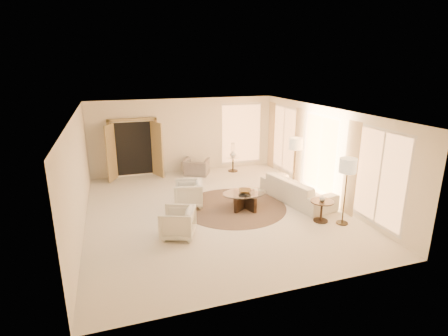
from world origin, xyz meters
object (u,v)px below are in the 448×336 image
object	(u,v)px
armchair_right	(178,221)
floor_lamp_far	(348,169)
accent_chair	(196,164)
side_vase	(233,154)
side_table	(233,163)
armchair_left	(188,192)
coffee_table	(245,198)
sofa	(297,189)
end_vase	(322,198)
end_table	(322,207)
floor_lamp_near	(296,146)
bowl	(245,191)

from	to	relation	value
armchair_right	floor_lamp_far	bearing A→B (deg)	103.64
accent_chair	side_vase	xyz separation A→B (m)	(1.47, 0.00, 0.30)
side_table	floor_lamp_far	bearing A→B (deg)	-77.76
side_table	side_vase	distance (m)	0.35
armchair_left	accent_chair	xyz separation A→B (m)	(0.93, 2.86, -0.01)
armchair_right	coffee_table	xyz separation A→B (m)	(2.16, 1.12, -0.09)
sofa	end_vase	distance (m)	1.52
armchair_right	end_table	bearing A→B (deg)	107.17
side_table	side_vase	bearing A→B (deg)	180.00
accent_chair	side_vase	bearing A→B (deg)	-153.18
side_table	floor_lamp_far	world-z (taller)	floor_lamp_far
end_vase	side_vase	size ratio (longest dim) A/B	0.63
accent_chair	coffee_table	world-z (taller)	accent_chair
coffee_table	armchair_left	bearing A→B (deg)	155.45
floor_lamp_near	coffee_table	bearing A→B (deg)	-157.59
floor_lamp_near	bowl	bearing A→B (deg)	-157.59
bowl	floor_lamp_far	bearing A→B (deg)	-40.57
accent_chair	side_vase	world-z (taller)	side_vase
end_vase	side_table	bearing A→B (deg)	97.98
end_vase	floor_lamp_near	bearing A→B (deg)	78.92
floor_lamp_far	bowl	size ratio (longest dim) A/B	4.79
coffee_table	side_vase	size ratio (longest dim) A/B	6.40
floor_lamp_far	floor_lamp_near	bearing A→B (deg)	90.00
sofa	armchair_right	size ratio (longest dim) A/B	3.14
coffee_table	floor_lamp_far	bearing A→B (deg)	-40.57
armchair_right	end_vase	bearing A→B (deg)	107.17
sofa	floor_lamp_near	bearing A→B (deg)	-34.27
sofa	armchair_right	world-z (taller)	armchair_right
sofa	floor_lamp_far	world-z (taller)	floor_lamp_far
armchair_left	end_vase	distance (m)	3.77
sofa	end_vase	xyz separation A→B (m)	(-0.11, -1.49, 0.29)
armchair_left	end_vase	size ratio (longest dim) A/B	5.09
floor_lamp_near	accent_chair	bearing A→B (deg)	134.13
coffee_table	side_table	size ratio (longest dim) A/B	2.86
sofa	end_table	bearing A→B (deg)	164.34
bowl	armchair_left	bearing A→B (deg)	155.45
floor_lamp_far	side_vase	xyz separation A→B (m)	(-1.15, 5.30, -0.80)
bowl	side_vase	size ratio (longest dim) A/B	1.43
coffee_table	end_table	bearing A→B (deg)	-42.22
coffee_table	floor_lamp_far	xyz separation A→B (m)	(2.05, -1.76, 1.20)
floor_lamp_near	bowl	distance (m)	2.43
side_table	end_vase	distance (m)	5.05
floor_lamp_near	end_vase	xyz separation A→B (m)	(-0.45, -2.30, -0.85)
floor_lamp_far	end_vase	size ratio (longest dim) A/B	10.91
armchair_right	accent_chair	size ratio (longest dim) A/B	0.86
coffee_table	end_table	distance (m)	2.16
accent_chair	armchair_left	bearing A→B (deg)	98.76
side_table	bowl	size ratio (longest dim) A/B	1.56
side_table	sofa	bearing A→B (deg)	-76.97
end_table	side_vase	xyz separation A→B (m)	(-0.70, 5.00, 0.31)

